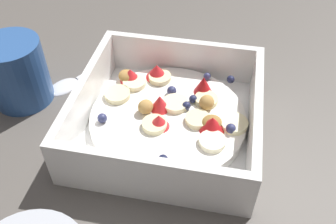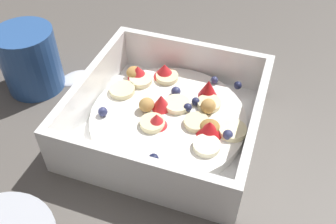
% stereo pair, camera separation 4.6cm
% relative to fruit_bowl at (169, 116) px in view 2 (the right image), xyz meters
% --- Properties ---
extents(ground_plane, '(2.40, 2.40, 0.00)m').
position_rel_fruit_bowl_xyz_m(ground_plane, '(0.01, 0.02, -0.02)').
color(ground_plane, '#56514C').
extents(fruit_bowl, '(0.22, 0.22, 0.07)m').
position_rel_fruit_bowl_xyz_m(fruit_bowl, '(0.00, 0.00, 0.00)').
color(fruit_bowl, white).
rests_on(fruit_bowl, ground).
extents(spoon, '(0.11, 0.16, 0.01)m').
position_rel_fruit_bowl_xyz_m(spoon, '(0.15, -0.07, -0.02)').
color(spoon, silver).
rests_on(spoon, ground).
extents(coffee_mug, '(0.11, 0.08, 0.09)m').
position_rel_fruit_bowl_xyz_m(coffee_mug, '(0.21, -0.02, 0.02)').
color(coffee_mug, '#2D5699').
rests_on(coffee_mug, ground).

